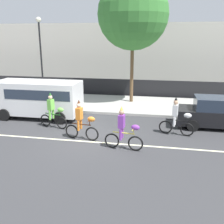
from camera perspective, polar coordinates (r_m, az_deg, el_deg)
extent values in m
plane|color=#38383A|center=(12.75, -4.98, -5.58)|extent=(80.00, 80.00, 0.00)
cube|color=beige|center=(12.30, -5.61, -6.40)|extent=(36.00, 0.14, 0.01)
cube|color=#ADAAA3|center=(18.77, 0.36, 1.81)|extent=(60.00, 5.00, 0.15)
cube|color=black|center=(21.42, 1.78, 5.31)|extent=(40.00, 0.08, 1.40)
cube|color=beige|center=(29.64, 4.28, 12.71)|extent=(28.00, 8.00, 5.98)
torus|color=black|center=(14.01, -10.92, -2.35)|extent=(0.67, 0.23, 0.67)
torus|color=black|center=(14.63, -14.27, -1.77)|extent=(0.67, 0.23, 0.67)
cylinder|color=#266626|center=(14.19, -12.73, -0.46)|extent=(0.95, 0.28, 0.05)
cylinder|color=#266626|center=(14.26, -13.24, -0.04)|extent=(0.04, 0.04, 0.18)
cylinder|color=#266626|center=(13.92, -11.39, -0.22)|extent=(0.04, 0.04, 0.23)
cylinder|color=#266626|center=(13.88, -11.41, 0.24)|extent=(0.15, 0.49, 0.03)
ellipsoid|color=#72CC4C|center=(13.82, -11.15, 0.48)|extent=(0.40, 0.28, 0.24)
cube|color=#72CC4C|center=(14.12, -13.18, 1.57)|extent=(0.31, 0.37, 0.56)
sphere|color=beige|center=(14.03, -13.29, 3.15)|extent=(0.22, 0.22, 0.22)
cone|color=#266626|center=(13.99, -13.33, 3.87)|extent=(0.14, 0.14, 0.16)
cylinder|color=#72CC4C|center=(14.16, -13.39, -0.71)|extent=(0.11, 0.11, 0.48)
cylinder|color=#72CC4C|center=(14.37, -12.70, -0.42)|extent=(0.11, 0.11, 0.48)
torus|color=black|center=(12.27, -4.38, -4.77)|extent=(0.67, 0.17, 0.67)
torus|color=black|center=(12.71, -8.74, -4.18)|extent=(0.67, 0.17, 0.67)
cylinder|color=#4C2614|center=(12.34, -6.66, -2.67)|extent=(0.96, 0.19, 0.05)
cylinder|color=#4C2614|center=(12.38, -7.30, -2.19)|extent=(0.04, 0.04, 0.18)
cylinder|color=#4C2614|center=(12.13, -4.89, -2.37)|extent=(0.04, 0.04, 0.23)
cylinder|color=#4C2614|center=(12.10, -4.90, -1.85)|extent=(0.11, 0.50, 0.03)
ellipsoid|color=orange|center=(12.04, -4.54, -1.58)|extent=(0.39, 0.25, 0.24)
cube|color=orange|center=(12.23, -7.16, -0.35)|extent=(0.28, 0.35, 0.56)
sphere|color=beige|center=(12.12, -7.22, 1.46)|extent=(0.22, 0.22, 0.22)
cone|color=#4C2614|center=(12.08, -7.25, 2.29)|extent=(0.14, 0.14, 0.16)
cylinder|color=orange|center=(12.28, -7.36, -2.99)|extent=(0.11, 0.11, 0.48)
cylinder|color=orange|center=(12.51, -6.79, -2.60)|extent=(0.11, 0.11, 0.48)
torus|color=black|center=(11.22, 5.13, -6.83)|extent=(0.67, 0.15, 0.67)
torus|color=black|center=(11.47, -0.02, -6.24)|extent=(0.67, 0.15, 0.67)
cylinder|color=#E5D84C|center=(11.18, 2.55, -4.58)|extent=(0.97, 0.16, 0.05)
cylinder|color=#E5D84C|center=(11.19, 1.81, -4.07)|extent=(0.04, 0.04, 0.18)
cylinder|color=#E5D84C|center=(11.05, 4.67, -4.24)|extent=(0.04, 0.04, 0.23)
cylinder|color=#E5D84C|center=(11.01, 4.68, -3.68)|extent=(0.09, 0.50, 0.03)
ellipsoid|color=purple|center=(10.97, 5.12, -3.38)|extent=(0.38, 0.24, 0.24)
cube|color=purple|center=(11.04, 2.08, -2.04)|extent=(0.28, 0.35, 0.56)
sphere|color=tan|center=(10.92, 2.10, -0.05)|extent=(0.22, 0.22, 0.22)
cone|color=#E5D84C|center=(10.87, 2.11, 0.86)|extent=(0.14, 0.14, 0.16)
cylinder|color=purple|center=(11.09, 1.86, -4.96)|extent=(0.11, 0.11, 0.48)
cylinder|color=purple|center=(11.35, 2.24, -4.48)|extent=(0.11, 0.11, 0.48)
torus|color=black|center=(13.30, 16.02, -3.70)|extent=(0.67, 0.19, 0.67)
torus|color=black|center=(13.41, 11.56, -3.23)|extent=(0.67, 0.19, 0.67)
cylinder|color=black|center=(13.22, 13.90, -1.77)|extent=(0.96, 0.22, 0.05)
cylinder|color=black|center=(13.21, 13.28, -1.33)|extent=(0.04, 0.04, 0.18)
cylinder|color=black|center=(13.14, 15.74, -1.48)|extent=(0.04, 0.04, 0.23)
cylinder|color=black|center=(13.11, 15.78, -1.00)|extent=(0.12, 0.50, 0.03)
ellipsoid|color=white|center=(13.08, 16.17, -0.74)|extent=(0.39, 0.26, 0.24)
cube|color=white|center=(13.08, 13.61, 0.40)|extent=(0.29, 0.36, 0.56)
sphere|color=tan|center=(12.98, 13.73, 2.10)|extent=(0.22, 0.22, 0.22)
cone|color=black|center=(12.94, 13.78, 2.88)|extent=(0.14, 0.14, 0.16)
cylinder|color=white|center=(13.11, 13.37, -2.07)|extent=(0.11, 0.11, 0.48)
cylinder|color=white|center=(13.37, 13.54, -1.72)|extent=(0.11, 0.11, 0.48)
cube|color=white|center=(16.18, -15.77, 3.10)|extent=(5.00, 2.00, 1.90)
cube|color=#283342|center=(15.93, -14.57, 4.28)|extent=(3.90, 2.02, 0.56)
cylinder|color=black|center=(14.83, -11.31, -1.28)|extent=(0.70, 0.22, 0.70)
cylinder|color=black|center=(16.62, -8.77, 0.73)|extent=(0.70, 0.22, 0.70)
cylinder|color=black|center=(16.39, -22.41, -0.54)|extent=(0.70, 0.22, 0.70)
cylinder|color=black|center=(18.03, -19.02, 1.23)|extent=(0.70, 0.22, 0.70)
cube|color=black|center=(15.02, 21.74, -0.91)|extent=(4.10, 1.72, 0.80)
cube|color=#232D3D|center=(14.82, 21.65, 1.77)|extent=(2.10, 1.58, 0.64)
cylinder|color=black|center=(14.10, 17.16, -2.83)|extent=(0.60, 0.20, 0.60)
cylinder|color=black|center=(15.73, 16.54, -0.83)|extent=(0.60, 0.20, 0.60)
cylinder|color=black|center=(19.81, -15.08, 10.33)|extent=(0.12, 0.12, 5.50)
sphere|color=#EAEACC|center=(19.76, -15.73, 18.79)|extent=(0.36, 0.36, 0.36)
cylinder|color=brown|center=(18.81, 4.34, 8.75)|extent=(0.24, 0.24, 4.33)
sphere|color=#387A33|center=(18.71, 4.60, 20.47)|extent=(4.76, 4.76, 4.76)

